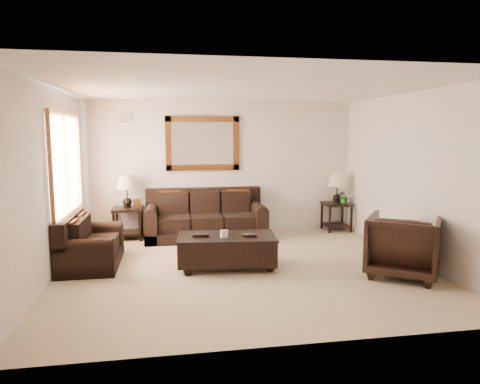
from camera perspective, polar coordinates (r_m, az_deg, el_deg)
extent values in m
cube|color=tan|center=(6.68, 0.42, -9.99)|extent=(5.50, 5.00, 0.01)
cube|color=white|center=(6.41, 0.45, 13.69)|extent=(5.50, 5.00, 0.01)
cube|color=beige|center=(8.87, -2.41, 3.27)|extent=(5.50, 0.01, 2.70)
cube|color=beige|center=(3.99, 6.75, -2.15)|extent=(5.50, 0.01, 2.70)
cube|color=beige|center=(6.51, -24.13, 1.03)|extent=(0.01, 5.00, 2.70)
cube|color=beige|center=(7.40, 21.91, 1.86)|extent=(0.01, 5.00, 2.70)
cube|color=white|center=(7.37, -22.37, 3.37)|extent=(0.01, 1.80, 1.50)
cube|color=brown|center=(7.35, -22.42, 9.53)|extent=(0.06, 1.96, 0.08)
cube|color=brown|center=(7.45, -21.80, -2.68)|extent=(0.06, 1.96, 0.08)
cube|color=brown|center=(6.45, -23.88, 2.76)|extent=(0.06, 0.08, 1.50)
cube|color=brown|center=(8.28, -20.72, 3.86)|extent=(0.06, 0.08, 1.50)
cube|color=brown|center=(7.36, -22.11, 3.38)|extent=(0.05, 0.05, 1.50)
cube|color=#43250D|center=(8.77, -4.99, 6.47)|extent=(1.50, 0.06, 1.10)
cube|color=white|center=(8.78, -5.00, 6.47)|extent=(1.26, 0.01, 0.86)
cube|color=#999999|center=(8.79, -14.98, 9.51)|extent=(0.25, 0.02, 0.18)
cube|color=black|center=(8.50, -4.58, -5.50)|extent=(2.33, 1.01, 0.19)
cube|color=black|center=(8.76, -4.85, -0.98)|extent=(2.33, 0.23, 0.48)
cube|color=black|center=(8.40, -8.82, -4.07)|extent=(0.60, 0.82, 0.29)
cube|color=black|center=(8.43, -4.59, -3.96)|extent=(0.60, 0.82, 0.29)
cube|color=black|center=(8.51, -0.41, -3.83)|extent=(0.60, 0.82, 0.29)
cube|color=black|center=(8.44, -11.73, -4.45)|extent=(0.23, 1.01, 0.56)
cylinder|color=black|center=(8.38, -11.78, -2.58)|extent=(0.23, 0.99, 0.23)
cube|color=black|center=(8.61, 2.38, -4.05)|extent=(0.23, 1.01, 0.56)
cylinder|color=black|center=(8.56, 2.39, -2.21)|extent=(0.23, 0.99, 0.23)
cube|color=#5F290C|center=(8.54, -9.28, -1.32)|extent=(0.44, 0.20, 0.46)
cube|color=#5F290C|center=(8.65, -0.27, -1.10)|extent=(0.44, 0.20, 0.46)
cube|color=black|center=(7.16, -19.10, -8.56)|extent=(0.84, 1.41, 0.16)
cube|color=black|center=(7.10, -21.85, -4.54)|extent=(0.19, 1.41, 0.40)
cube|color=black|center=(6.86, -19.37, -7.56)|extent=(0.69, 0.49, 0.24)
cube|color=black|center=(7.35, -18.71, -6.53)|extent=(0.69, 0.49, 0.24)
cube|color=black|center=(6.54, -20.03, -8.73)|extent=(0.84, 0.19, 0.47)
cylinder|color=black|center=(6.48, -20.12, -6.74)|extent=(0.82, 0.19, 0.19)
cube|color=black|center=(7.70, -18.42, -6.21)|extent=(0.84, 0.19, 0.47)
cylinder|color=black|center=(7.65, -18.49, -4.51)|extent=(0.82, 0.19, 0.19)
cube|color=#5F290C|center=(6.78, -21.03, -5.09)|extent=(0.16, 0.37, 0.38)
cube|color=#5F290C|center=(7.35, -20.12, -4.08)|extent=(0.16, 0.37, 0.38)
cube|color=black|center=(8.60, -14.75, -2.17)|extent=(0.57, 0.57, 0.05)
cube|color=black|center=(8.69, -14.64, -5.24)|extent=(0.48, 0.48, 0.03)
cylinder|color=black|center=(8.45, -16.47, -4.56)|extent=(0.05, 0.05, 0.57)
cylinder|color=black|center=(8.40, -13.16, -4.51)|extent=(0.05, 0.05, 0.57)
cylinder|color=black|center=(8.92, -16.10, -3.91)|extent=(0.05, 0.05, 0.57)
cylinder|color=black|center=(8.88, -12.97, -3.86)|extent=(0.05, 0.05, 0.57)
sphere|color=black|center=(8.58, -14.78, -1.32)|extent=(0.18, 0.18, 0.18)
cylinder|color=black|center=(8.55, -14.82, -0.09)|extent=(0.02, 0.02, 0.37)
cone|color=tan|center=(8.53, -14.87, 1.29)|extent=(0.39, 0.39, 0.27)
cube|color=#43250D|center=(8.47, -13.57, -1.51)|extent=(0.16, 0.10, 0.18)
cube|color=black|center=(9.27, 12.76, -1.54)|extent=(0.55, 0.55, 0.05)
cube|color=black|center=(9.35, 12.68, -4.30)|extent=(0.47, 0.47, 0.03)
cylinder|color=black|center=(9.02, 11.89, -3.71)|extent=(0.05, 0.05, 0.55)
cylinder|color=black|center=(9.20, 14.62, -3.57)|extent=(0.05, 0.05, 0.55)
cylinder|color=black|center=(9.45, 10.85, -3.16)|extent=(0.05, 0.05, 0.55)
cylinder|color=black|center=(9.63, 13.47, -3.04)|extent=(0.05, 0.05, 0.55)
sphere|color=black|center=(9.25, 12.78, -0.78)|extent=(0.17, 0.17, 0.17)
cylinder|color=black|center=(9.23, 12.82, 0.33)|extent=(0.02, 0.02, 0.36)
cone|color=tan|center=(9.21, 12.85, 1.56)|extent=(0.38, 0.38, 0.26)
sphere|color=black|center=(6.34, -6.99, -10.54)|extent=(0.13, 0.13, 0.13)
sphere|color=black|center=(6.50, 4.05, -10.02)|extent=(0.13, 0.13, 0.13)
sphere|color=black|center=(6.87, -7.21, -9.09)|extent=(0.13, 0.13, 0.13)
sphere|color=black|center=(7.02, 2.96, -8.67)|extent=(0.13, 0.13, 0.13)
cube|color=black|center=(6.59, -1.75, -7.56)|extent=(1.53, 0.93, 0.41)
cube|color=black|center=(6.54, -1.76, -6.02)|extent=(1.56, 0.95, 0.04)
cube|color=black|center=(6.55, -5.23, -5.69)|extent=(0.26, 0.19, 0.03)
cube|color=black|center=(6.53, 1.23, -5.71)|extent=(0.24, 0.18, 0.03)
cube|color=white|center=(6.41, -2.12, -5.59)|extent=(0.11, 0.08, 0.11)
imported|color=black|center=(6.60, 20.95, -6.32)|extent=(1.29, 1.28, 0.98)
imported|color=#23551D|center=(9.21, 13.71, -0.74)|extent=(0.34, 0.36, 0.23)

